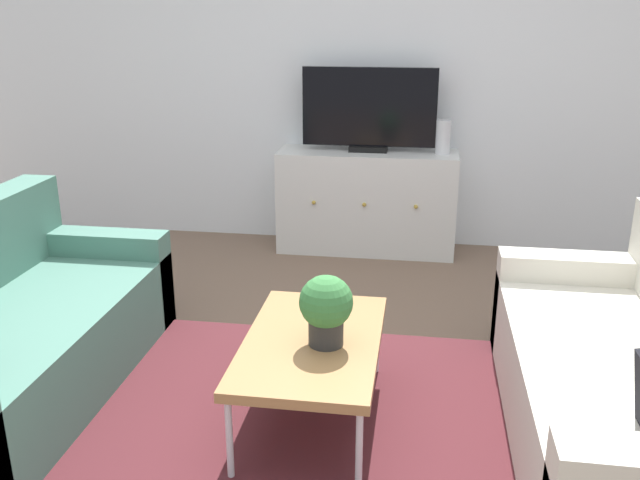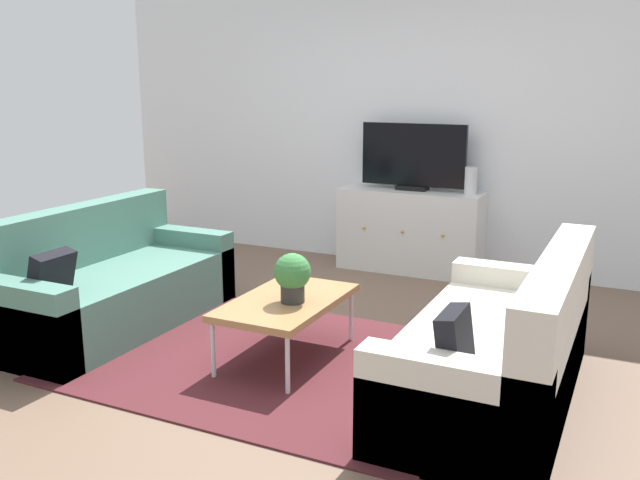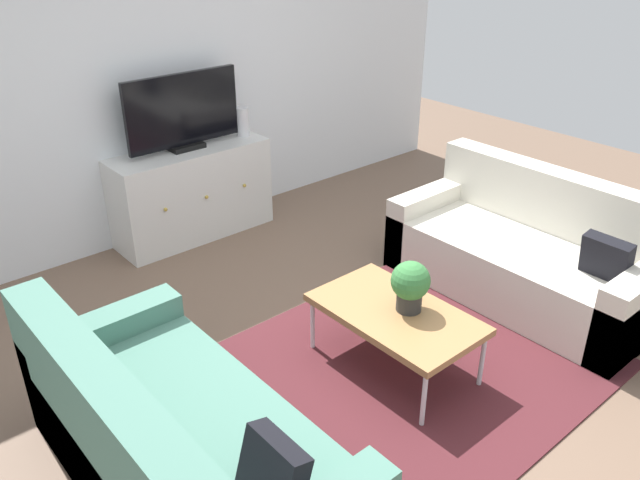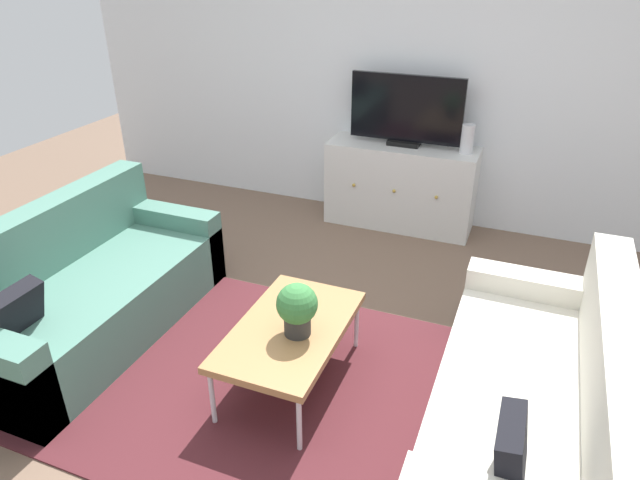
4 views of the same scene
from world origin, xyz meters
name	(u,v)px [view 2 (image 2 of 4)]	position (x,y,z in m)	size (l,w,h in m)	color
ground_plane	(285,352)	(0.00, 0.00, 0.00)	(10.00, 10.00, 0.00)	brown
wall_back	(413,124)	(0.00, 2.55, 1.35)	(6.40, 0.12, 2.70)	white
area_rug	(274,360)	(0.00, -0.15, 0.01)	(2.50, 1.90, 0.01)	#4C1E23
couch_left_side	(104,287)	(-1.44, -0.10, 0.29)	(0.86, 1.86, 0.86)	#4C7A6B
couch_right_side	(506,355)	(1.44, -0.10, 0.29)	(0.86, 1.86, 0.86)	beige
coffee_table	(286,303)	(0.06, -0.09, 0.37)	(0.59, 0.99, 0.41)	#A37547
potted_plant	(292,275)	(0.12, -0.12, 0.58)	(0.23, 0.23, 0.31)	#2D2D2D
tv_console	(410,231)	(0.09, 2.27, 0.38)	(1.33, 0.47, 0.76)	silver
flat_screen_tv	(413,157)	(0.09, 2.29, 1.07)	(0.98, 0.16, 0.61)	black
glass_vase	(471,181)	(0.64, 2.27, 0.89)	(0.11, 0.11, 0.25)	silver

